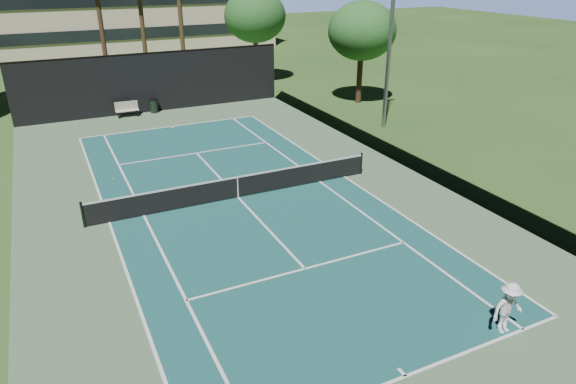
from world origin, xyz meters
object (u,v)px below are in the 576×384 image
tennis_ball_b (172,189)px  tennis_ball_d (114,179)px  tennis_ball_c (254,182)px  park_bench (127,109)px  player (508,308)px  trash_bin (154,106)px  tennis_net (238,186)px

tennis_ball_b → tennis_ball_d: size_ratio=0.92×
tennis_ball_b → tennis_ball_c: bearing=-13.5°
tennis_ball_b → park_bench: park_bench is taller
player → trash_bin: bearing=99.7°
tennis_ball_c → tennis_ball_d: 6.75m
tennis_net → tennis_ball_d: tennis_net is taller
player → tennis_net: bearing=108.8°
tennis_ball_d → trash_bin: 11.98m
park_bench → tennis_net: bearing=-82.3°
player → tennis_ball_d: player is taller
trash_bin → tennis_net: bearing=-89.1°
tennis_net → tennis_ball_c: size_ratio=206.26×
tennis_net → tennis_ball_b: tennis_net is taller
player → tennis_ball_d: bearing=118.6°
player → park_bench: (-5.67, 27.10, -0.25)m
tennis_ball_c → trash_bin: trash_bin is taller
player → tennis_ball_b: (-6.01, 13.78, -0.76)m
tennis_net → tennis_ball_d: 6.51m
tennis_net → player: player is taller
tennis_net → park_bench: bearing=97.7°
player → park_bench: bearing=103.5°
park_bench → player: bearing=-78.2°
player → tennis_ball_c: 13.13m
tennis_ball_c → trash_bin: (-1.48, 14.46, 0.45)m
tennis_ball_d → trash_bin: (4.40, 11.14, 0.44)m
tennis_ball_c → player: bearing=-79.7°
player → tennis_ball_c: player is taller
tennis_net → trash_bin: 15.69m
player → tennis_ball_c: (-2.33, 12.90, -0.76)m
tennis_ball_d → park_bench: size_ratio=0.05×
tennis_ball_b → trash_bin: 13.75m
tennis_net → tennis_ball_d: bearing=135.5°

